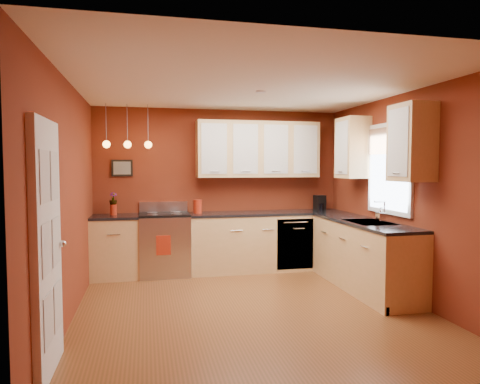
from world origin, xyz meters
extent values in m
plane|color=brown|center=(0.00, 0.00, 0.00)|extent=(4.20, 4.20, 0.00)
cube|color=white|center=(0.00, 0.00, 2.60)|extent=(4.00, 4.20, 0.02)
cube|color=maroon|center=(0.00, 2.10, 1.30)|extent=(4.00, 0.02, 2.60)
cube|color=maroon|center=(0.00, -2.10, 1.30)|extent=(4.00, 0.02, 2.60)
cube|color=maroon|center=(-2.00, 0.00, 1.30)|extent=(0.02, 4.20, 2.60)
cube|color=maroon|center=(2.00, 0.00, 1.30)|extent=(0.02, 4.20, 2.60)
cube|color=#E4B87A|center=(-1.65, 1.80, 0.45)|extent=(0.70, 0.60, 0.90)
cube|color=#E4B87A|center=(0.73, 1.80, 0.45)|extent=(2.54, 0.60, 0.90)
cube|color=#E4B87A|center=(1.70, 0.45, 0.45)|extent=(0.60, 2.10, 0.90)
cube|color=black|center=(-1.65, 1.80, 0.92)|extent=(0.70, 0.62, 0.04)
cube|color=black|center=(0.73, 1.80, 0.92)|extent=(2.54, 0.62, 0.04)
cube|color=black|center=(1.70, 0.45, 0.92)|extent=(0.62, 2.10, 0.04)
cube|color=silver|center=(-0.92, 1.80, 0.46)|extent=(0.76, 0.64, 0.92)
cube|color=black|center=(-0.92, 1.50, 0.48)|extent=(0.55, 0.02, 0.32)
cylinder|color=silver|center=(-0.92, 1.49, 0.72)|extent=(0.60, 0.02, 0.02)
cube|color=black|center=(-0.92, 1.80, 0.94)|extent=(0.76, 0.60, 0.03)
cylinder|color=gray|center=(-1.10, 1.66, 0.95)|extent=(0.16, 0.16, 0.01)
cylinder|color=gray|center=(-0.74, 1.66, 0.95)|extent=(0.16, 0.16, 0.01)
cylinder|color=gray|center=(-1.10, 1.94, 0.95)|extent=(0.16, 0.16, 0.01)
cylinder|color=gray|center=(-0.74, 1.94, 0.95)|extent=(0.16, 0.16, 0.01)
cube|color=silver|center=(-0.92, 2.10, 1.03)|extent=(0.76, 0.04, 0.16)
cube|color=silver|center=(1.10, 1.51, 0.45)|extent=(0.60, 0.02, 0.80)
cube|color=gray|center=(1.70, 0.30, 0.92)|extent=(0.50, 0.70, 0.05)
cube|color=black|center=(1.70, 0.47, 0.91)|extent=(0.42, 0.30, 0.02)
cube|color=black|center=(1.70, 0.13, 0.91)|extent=(0.42, 0.30, 0.02)
cylinder|color=silver|center=(1.92, 0.30, 1.08)|extent=(0.02, 0.02, 0.28)
cylinder|color=silver|center=(1.85, 0.30, 1.21)|extent=(0.16, 0.02, 0.02)
cube|color=white|center=(1.98, 0.30, 1.65)|extent=(0.04, 1.02, 1.22)
cube|color=white|center=(1.97, 0.30, 1.65)|extent=(0.01, 0.90, 1.10)
cube|color=#A77553|center=(1.95, 0.30, 2.02)|extent=(0.02, 0.96, 0.36)
cube|color=white|center=(-1.97, -1.20, 1.02)|extent=(0.06, 0.82, 2.05)
cube|color=silver|center=(-1.94, -1.38, 1.60)|extent=(0.00, 0.28, 0.40)
cube|color=silver|center=(-1.94, -1.02, 1.60)|extent=(0.00, 0.28, 0.40)
cube|color=silver|center=(-1.94, -1.38, 1.05)|extent=(0.00, 0.28, 0.40)
cube|color=silver|center=(-1.94, -1.02, 1.05)|extent=(0.00, 0.28, 0.40)
cube|color=silver|center=(-1.94, -1.38, 0.50)|extent=(0.00, 0.28, 0.40)
cube|color=silver|center=(-1.94, -1.02, 0.50)|extent=(0.00, 0.28, 0.40)
sphere|color=silver|center=(-1.91, -0.87, 1.00)|extent=(0.06, 0.06, 0.06)
cube|color=#E4B87A|center=(0.60, 1.93, 1.95)|extent=(2.00, 0.35, 0.90)
cube|color=#E4B87A|center=(1.82, 0.32, 1.95)|extent=(0.35, 1.95, 0.90)
cube|color=black|center=(-1.55, 2.08, 1.65)|extent=(0.32, 0.03, 0.26)
cylinder|color=gray|center=(-1.75, 1.75, 2.30)|extent=(0.01, 0.01, 0.60)
sphere|color=#FFA53F|center=(-1.75, 1.75, 2.00)|extent=(0.11, 0.11, 0.11)
cylinder|color=gray|center=(-1.45, 1.75, 2.30)|extent=(0.01, 0.01, 0.60)
sphere|color=#FFA53F|center=(-1.45, 1.75, 2.00)|extent=(0.11, 0.11, 0.11)
cylinder|color=gray|center=(-1.15, 1.75, 2.30)|extent=(0.01, 0.01, 0.60)
sphere|color=#FFA53F|center=(-1.15, 1.75, 2.00)|extent=(0.11, 0.11, 0.11)
cylinder|color=#A42611|center=(-0.40, 1.83, 1.04)|extent=(0.13, 0.13, 0.20)
cylinder|color=#A42611|center=(-0.40, 1.83, 1.15)|extent=(0.14, 0.14, 0.02)
cylinder|color=#A42611|center=(-1.68, 1.86, 1.02)|extent=(0.10, 0.10, 0.16)
imported|color=#A42611|center=(-1.68, 1.86, 1.18)|extent=(0.15, 0.15, 0.21)
cube|color=black|center=(1.68, 1.91, 1.06)|extent=(0.19, 0.17, 0.25)
cylinder|color=black|center=(1.68, 1.86, 1.00)|extent=(0.11, 0.11, 0.11)
imported|color=silver|center=(1.79, 0.19, 1.04)|extent=(0.10, 0.10, 0.20)
cube|color=#A42611|center=(-0.95, 1.47, 0.52)|extent=(0.21, 0.01, 0.29)
camera|label=1|loc=(-1.19, -4.83, 1.68)|focal=32.00mm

